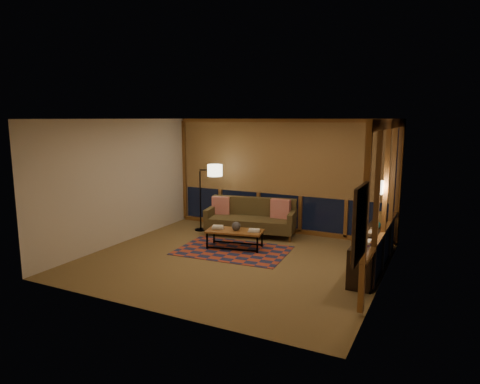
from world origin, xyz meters
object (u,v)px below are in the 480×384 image
at_px(coffee_table, 235,239).
at_px(bookshelf, 373,249).
at_px(floor_lamp, 200,197).
at_px(sofa, 251,218).

height_order(coffee_table, bookshelf, bookshelf).
bearing_deg(coffee_table, floor_lamp, 135.05).
relative_size(coffee_table, floor_lamp, 0.72).
distance_m(floor_lamp, bookshelf, 4.34).
bearing_deg(bookshelf, coffee_table, -177.42).
height_order(sofa, bookshelf, sofa).
bearing_deg(bookshelf, sofa, 161.95).
distance_m(coffee_table, floor_lamp, 1.83).
bearing_deg(coffee_table, sofa, 85.97).
relative_size(sofa, bookshelf, 0.77).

